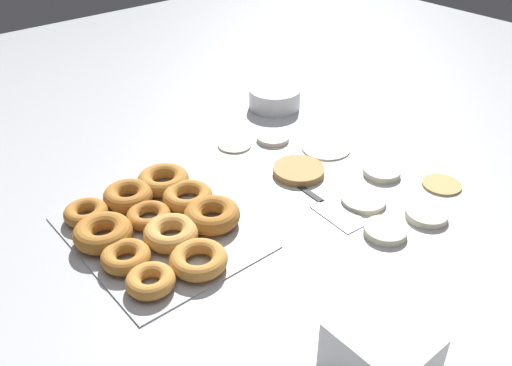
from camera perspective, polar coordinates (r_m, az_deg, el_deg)
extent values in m
plane|color=#B2B5BA|center=(1.18, 4.38, -0.70)|extent=(3.00, 3.00, 0.00)
cylinder|color=tan|center=(1.25, 18.98, -0.07)|extent=(0.08, 0.08, 0.01)
cylinder|color=beige|center=(1.16, 11.25, -1.74)|extent=(0.09, 0.09, 0.01)
cylinder|color=beige|center=(1.26, 13.12, 1.17)|extent=(0.08, 0.08, 0.01)
cylinder|color=silver|center=(1.36, 1.80, 4.77)|extent=(0.08, 0.08, 0.01)
cylinder|color=beige|center=(1.34, 7.39, 3.75)|extent=(0.12, 0.12, 0.01)
cylinder|color=#B27F42|center=(1.23, 4.52, 1.33)|extent=(0.12, 0.12, 0.02)
cylinder|color=beige|center=(1.14, 17.53, -3.17)|extent=(0.08, 0.08, 0.01)
cylinder|color=beige|center=(1.08, 13.45, -4.91)|extent=(0.08, 0.08, 0.01)
cylinder|color=beige|center=(1.34, -2.25, 4.13)|extent=(0.08, 0.08, 0.01)
cube|color=#ADAFB5|center=(1.07, -10.05, -5.05)|extent=(0.37, 0.30, 0.01)
torus|color=#AD6B28|center=(1.12, -17.47, -3.00)|extent=(0.09, 0.09, 0.03)
torus|color=#AD6B28|center=(1.05, -15.82, -5.06)|extent=(0.11, 0.11, 0.04)
torus|color=#B7752D|center=(1.00, -13.55, -7.56)|extent=(0.09, 0.09, 0.03)
torus|color=#C68438|center=(0.94, -11.04, -10.06)|extent=(0.08, 0.08, 0.03)
torus|color=#AD6B28|center=(1.15, -13.30, -1.28)|extent=(0.10, 0.10, 0.03)
torus|color=#AD6B28|center=(1.09, -11.24, -3.38)|extent=(0.09, 0.09, 0.03)
torus|color=#D19347|center=(1.03, -8.94, -5.21)|extent=(0.10, 0.10, 0.03)
torus|color=#C68438|center=(0.97, -6.06, -8.02)|extent=(0.10, 0.10, 0.03)
torus|color=#B7752D|center=(1.18, -9.73, 0.33)|extent=(0.11, 0.11, 0.03)
torus|color=#B7752D|center=(1.13, -7.20, -1.40)|extent=(0.10, 0.10, 0.03)
torus|color=#AD6B28|center=(1.06, -4.65, -3.35)|extent=(0.11, 0.11, 0.04)
cylinder|color=white|center=(1.53, 1.97, 8.93)|extent=(0.14, 0.14, 0.06)
cube|color=white|center=(0.82, 12.84, -17.61)|extent=(0.13, 0.11, 0.02)
cube|color=white|center=(0.80, 13.04, -16.60)|extent=(0.13, 0.11, 0.02)
cube|color=white|center=(0.78, 13.25, -15.55)|extent=(0.13, 0.11, 0.02)
cube|color=black|center=(1.19, 4.64, -0.30)|extent=(0.14, 0.02, 0.01)
cube|color=#BCBCC1|center=(1.11, 8.80, -3.22)|extent=(0.12, 0.07, 0.01)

